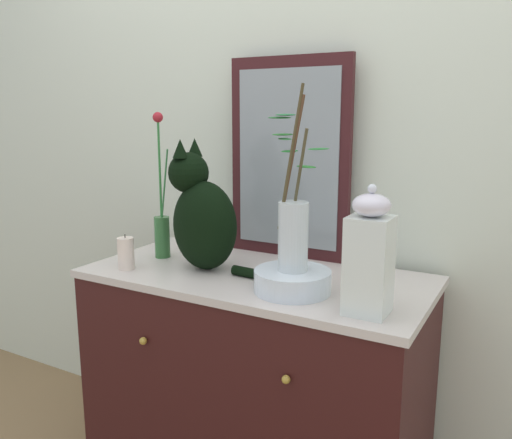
{
  "coord_description": "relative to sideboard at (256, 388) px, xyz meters",
  "views": [
    {
      "loc": [
        0.8,
        -1.44,
        1.34
      ],
      "look_at": [
        0.0,
        0.0,
        1.01
      ],
      "focal_mm": 36.77,
      "sensor_mm": 36.0,
      "label": 1
    }
  ],
  "objects": [
    {
      "name": "jar_lidded_porcelain",
      "position": [
        0.42,
        -0.16,
        0.57
      ],
      "size": [
        0.11,
        0.11,
        0.34
      ],
      "color": "white",
      "rests_on": "sideboard"
    },
    {
      "name": "vase_slim_green",
      "position": [
        -0.39,
        0.01,
        0.54
      ],
      "size": [
        0.07,
        0.06,
        0.52
      ],
      "color": "#336935",
      "rests_on": "sideboard"
    },
    {
      "name": "wall_back",
      "position": [
        0.0,
        0.35,
        0.88
      ],
      "size": [
        4.4,
        0.08,
        2.6
      ],
      "primitive_type": "cube",
      "color": "silver",
      "rests_on": "ground_plane"
    },
    {
      "name": "candle_pillar",
      "position": [
        -0.41,
        -0.17,
        0.47
      ],
      "size": [
        0.06,
        0.06,
        0.12
      ],
      "color": "silver",
      "rests_on": "sideboard"
    },
    {
      "name": "bowl_porcelain",
      "position": [
        0.18,
        -0.11,
        0.45
      ],
      "size": [
        0.23,
        0.23,
        0.07
      ],
      "primitive_type": "cylinder",
      "color": "silver",
      "rests_on": "sideboard"
    },
    {
      "name": "mirror_leaning",
      "position": [
        -0.01,
        0.25,
        0.77
      ],
      "size": [
        0.46,
        0.03,
        0.71
      ],
      "color": "#3B1719",
      "rests_on": "sideboard"
    },
    {
      "name": "cat_sitting",
      "position": [
        -0.18,
        -0.04,
        0.6
      ],
      "size": [
        0.42,
        0.19,
        0.43
      ],
      "color": "black",
      "rests_on": "sideboard"
    },
    {
      "name": "sideboard",
      "position": [
        0.0,
        0.0,
        0.0
      ],
      "size": [
        1.12,
        0.57,
        0.83
      ],
      "color": "#361313",
      "rests_on": "ground_plane"
    },
    {
      "name": "vase_glass_clear",
      "position": [
        0.18,
        -0.1,
        0.61
      ],
      "size": [
        0.18,
        0.15,
        0.53
      ],
      "color": "silver",
      "rests_on": "bowl_porcelain"
    }
  ]
}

